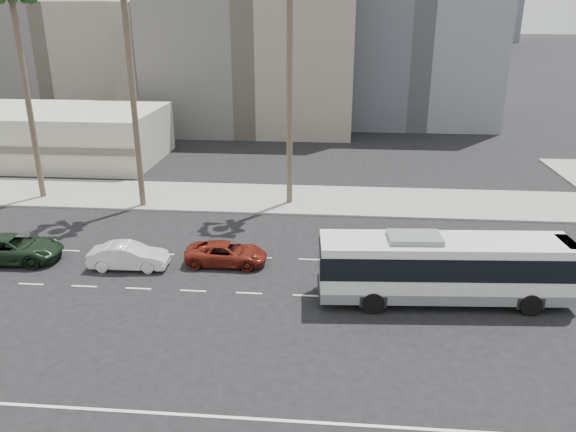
# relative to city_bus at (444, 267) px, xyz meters

# --- Properties ---
(ground) EXTENTS (700.00, 700.00, 0.00)m
(ground) POSITION_rel_city_bus_xyz_m (-3.95, -0.14, -1.90)
(ground) COLOR black
(ground) RESTS_ON ground
(sidewalk_north) EXTENTS (120.00, 7.00, 0.15)m
(sidewalk_north) POSITION_rel_city_bus_xyz_m (-3.95, 15.36, -1.82)
(sidewalk_north) COLOR gray
(sidewalk_north) RESTS_ON ground
(commercial_low) EXTENTS (22.00, 12.16, 5.00)m
(commercial_low) POSITION_rel_city_bus_xyz_m (-33.95, 25.85, 0.60)
(commercial_low) COLOR #B7B29A
(commercial_low) RESTS_ON ground
(midrise_beige_west) EXTENTS (24.00, 18.00, 18.00)m
(midrise_beige_west) POSITION_rel_city_bus_xyz_m (-15.95, 44.86, 7.10)
(midrise_beige_west) COLOR slate
(midrise_beige_west) RESTS_ON ground
(midrise_gray_center) EXTENTS (20.00, 20.00, 26.00)m
(midrise_gray_center) POSITION_rel_city_bus_xyz_m (4.05, 51.86, 11.10)
(midrise_gray_center) COLOR #575961
(midrise_gray_center) RESTS_ON ground
(midrise_beige_far) EXTENTS (18.00, 16.00, 15.00)m
(midrise_beige_far) POSITION_rel_city_bus_xyz_m (-41.95, 49.86, 5.60)
(midrise_beige_far) COLOR slate
(midrise_beige_far) RESTS_ON ground
(city_bus) EXTENTS (12.71, 3.60, 3.61)m
(city_bus) POSITION_rel_city_bus_xyz_m (0.00, 0.00, 0.00)
(city_bus) COLOR silver
(city_bus) RESTS_ON ground
(car_a) EXTENTS (2.22, 4.77, 1.32)m
(car_a) POSITION_rel_city_bus_xyz_m (-11.82, 3.38, -1.23)
(car_a) COLOR maroon
(car_a) RESTS_ON ground
(car_b) EXTENTS (1.76, 4.55, 1.48)m
(car_b) POSITION_rel_city_bus_xyz_m (-17.32, 2.34, -1.16)
(car_b) COLOR white
(car_b) RESTS_ON ground
(car_c) EXTENTS (3.09, 5.91, 1.59)m
(car_c) POSITION_rel_city_bus_xyz_m (-24.51, 2.69, -1.10)
(car_c) COLOR black
(car_c) RESTS_ON ground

